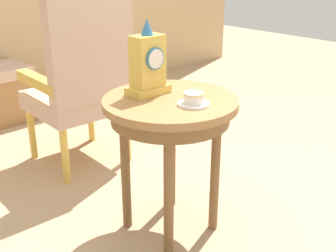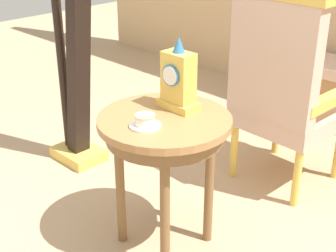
# 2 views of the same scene
# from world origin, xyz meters

# --- Properties ---
(ground_plane) EXTENTS (10.00, 10.00, 0.00)m
(ground_plane) POSITION_xyz_m (0.00, 0.00, 0.00)
(ground_plane) COLOR tan
(side_table) EXTENTS (0.60, 0.60, 0.67)m
(side_table) POSITION_xyz_m (-0.02, -0.03, 0.58)
(side_table) COLOR #9E7042
(side_table) RESTS_ON ground
(teacup_left) EXTENTS (0.14, 0.14, 0.06)m
(teacup_left) POSITION_xyz_m (-0.01, -0.16, 0.69)
(teacup_left) COLOR white
(teacup_left) RESTS_ON side_table
(mantel_clock) EXTENTS (0.19, 0.11, 0.34)m
(mantel_clock) POSITION_xyz_m (-0.05, 0.08, 0.80)
(mantel_clock) COLOR gold
(mantel_clock) RESTS_ON side_table
(armchair) EXTENTS (0.56, 0.55, 1.14)m
(armchair) POSITION_xyz_m (0.06, 0.81, 0.59)
(armchair) COLOR #CCA893
(armchair) RESTS_ON ground
(harp) EXTENTS (0.40, 0.24, 1.88)m
(harp) POSITION_xyz_m (-0.98, 0.17, 0.77)
(harp) COLOR gold
(harp) RESTS_ON ground
(window_bench) EXTENTS (1.05, 0.40, 0.44)m
(window_bench) POSITION_xyz_m (-0.31, 1.95, 0.22)
(window_bench) COLOR #CCA893
(window_bench) RESTS_ON ground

